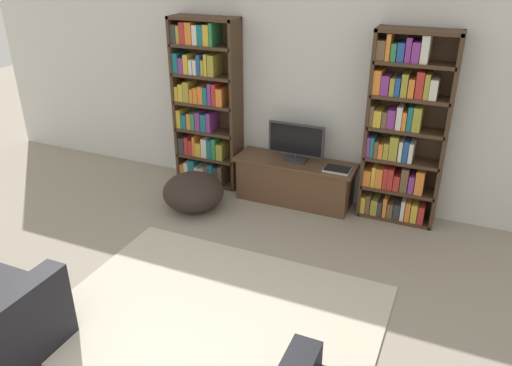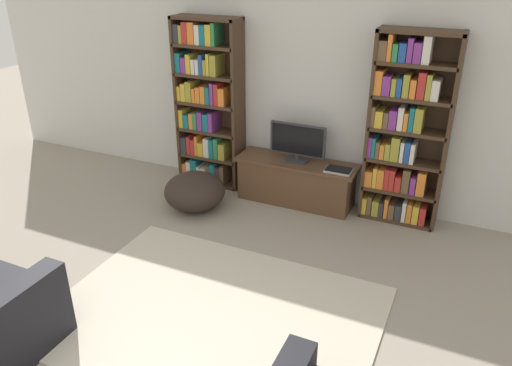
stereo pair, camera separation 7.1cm
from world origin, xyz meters
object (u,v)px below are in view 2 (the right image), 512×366
(tv_stand, at_px, (296,181))
(laptop, at_px, (339,170))
(bookshelf_right, at_px, (404,133))
(bookshelf_left, at_px, (207,105))
(beanbag_ottoman, at_px, (195,191))
(television, at_px, (298,142))

(tv_stand, height_order, laptop, laptop)
(bookshelf_right, relative_size, laptop, 7.07)
(bookshelf_right, distance_m, tv_stand, 1.33)
(tv_stand, relative_size, laptop, 4.86)
(bookshelf_left, distance_m, beanbag_ottoman, 1.08)
(bookshelf_left, distance_m, bookshelf_right, 2.30)
(bookshelf_right, xyz_separation_m, television, (-1.12, -0.10, -0.24))
(bookshelf_left, relative_size, television, 3.13)
(bookshelf_left, relative_size, tv_stand, 1.45)
(laptop, distance_m, beanbag_ottoman, 1.62)
(beanbag_ottoman, bearing_deg, tv_stand, 32.47)
(television, relative_size, beanbag_ottoman, 0.94)
(bookshelf_left, xyz_separation_m, laptop, (1.70, -0.17, -0.47))
(laptop, bearing_deg, bookshelf_left, 174.26)
(bookshelf_right, distance_m, television, 1.14)
(bookshelf_left, xyz_separation_m, bookshelf_right, (2.30, 0.00, -0.01))
(tv_stand, bearing_deg, television, 90.00)
(bookshelf_left, bearing_deg, television, -4.66)
(bookshelf_right, bearing_deg, beanbag_ottoman, -161.00)
(bookshelf_left, distance_m, laptop, 1.77)
(beanbag_ottoman, bearing_deg, laptop, 20.33)
(tv_stand, xyz_separation_m, beanbag_ottoman, (-0.98, -0.62, -0.05))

